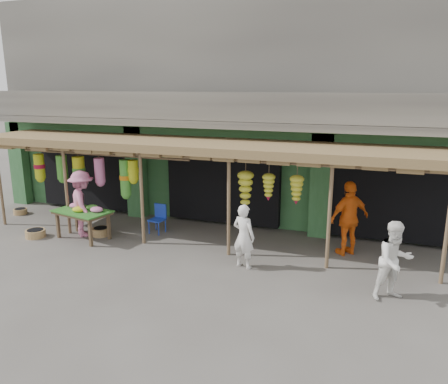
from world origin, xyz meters
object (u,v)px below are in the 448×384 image
(person_right, at_px, (395,261))
(person_vendor, at_px, (349,218))
(flower_table, at_px, (83,212))
(person_shopper, at_px, (82,204))
(person_front, at_px, (244,236))
(blue_chair, at_px, (158,217))

(person_right, xyz_separation_m, person_vendor, (-1.06, 2.21, 0.14))
(flower_table, relative_size, person_shopper, 0.93)
(person_front, height_order, person_right, person_right)
(person_right, relative_size, person_shopper, 0.86)
(flower_table, xyz_separation_m, person_shopper, (-0.18, 0.21, 0.18))
(person_front, distance_m, person_shopper, 5.11)
(flower_table, distance_m, person_right, 8.30)
(person_right, bearing_deg, person_front, 138.03)
(flower_table, bearing_deg, blue_chair, 46.28)
(blue_chair, distance_m, person_vendor, 5.46)
(blue_chair, bearing_deg, person_right, -10.51)
(person_right, bearing_deg, flower_table, 140.15)
(blue_chair, height_order, person_vendor, person_vendor)
(flower_table, xyz_separation_m, person_vendor, (7.19, 1.30, 0.19))
(person_front, bearing_deg, person_shopper, 9.63)
(person_shopper, bearing_deg, person_vendor, -130.03)
(blue_chair, distance_m, person_front, 3.55)
(blue_chair, height_order, person_right, person_right)
(blue_chair, height_order, person_shopper, person_shopper)
(person_right, bearing_deg, blue_chair, 128.54)
(blue_chair, bearing_deg, flower_table, -138.33)
(person_right, height_order, person_vendor, person_vendor)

